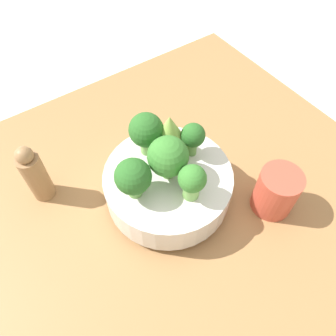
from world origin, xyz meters
TOP-DOWN VIEW (x-y plane):
  - ground_plane at (0.00, 0.00)m, footprint 6.00×6.00m
  - table at (0.00, 0.00)m, footprint 0.88×0.88m
  - bowl at (0.04, 0.01)m, footprint 0.24×0.24m
  - broccoli_floret_left at (-0.02, 0.00)m, footprint 0.05×0.05m
  - broccoli_floret_right at (0.11, 0.01)m, footprint 0.06×0.06m
  - romanesco_piece_near at (0.08, -0.03)m, footprint 0.07×0.07m
  - broccoli_floret_front at (0.05, -0.06)m, footprint 0.04×0.04m
  - broccoli_floret_back at (0.04, 0.08)m, footprint 0.06×0.06m
  - broccoli_floret_center at (0.04, 0.01)m, footprint 0.07×0.07m
  - cup at (-0.09, -0.15)m, footprint 0.08×0.08m
  - pepper_mill at (0.19, 0.21)m, footprint 0.04×0.04m

SIDE VIEW (x-z plane):
  - ground_plane at x=0.00m, z-range 0.00..0.00m
  - table at x=0.00m, z-range 0.00..0.03m
  - bowl at x=0.04m, z-range 0.04..0.12m
  - cup at x=-0.09m, z-range 0.03..0.13m
  - pepper_mill at x=0.19m, z-range 0.03..0.17m
  - broccoli_floret_left at x=-0.02m, z-range 0.12..0.19m
  - broccoli_floret_front at x=0.05m, z-range 0.12..0.19m
  - broccoli_floret_back at x=0.04m, z-range 0.12..0.20m
  - broccoli_floret_center at x=0.04m, z-range 0.12..0.21m
  - broccoli_floret_right at x=0.11m, z-range 0.12..0.21m
  - romanesco_piece_near at x=0.08m, z-range 0.12..0.21m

